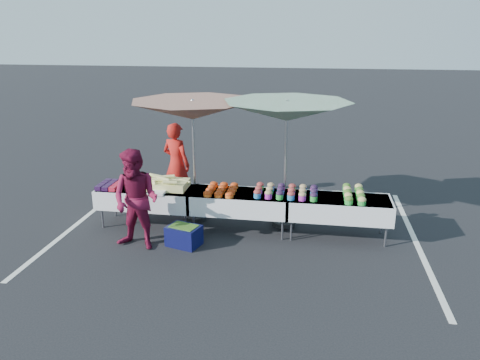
# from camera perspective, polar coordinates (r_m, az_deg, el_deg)

# --- Properties ---
(ground) EXTENTS (80.00, 80.00, 0.00)m
(ground) POSITION_cam_1_polar(r_m,az_deg,el_deg) (8.93, 0.00, -6.12)
(ground) COLOR black
(stripe_left) EXTENTS (0.10, 5.00, 0.00)m
(stripe_left) POSITION_cam_1_polar(r_m,az_deg,el_deg) (9.91, -18.65, -4.59)
(stripe_left) COLOR silver
(stripe_left) RESTS_ON ground
(stripe_right) EXTENTS (0.10, 5.00, 0.00)m
(stripe_right) POSITION_cam_1_polar(r_m,az_deg,el_deg) (9.03, 20.64, -7.04)
(stripe_right) COLOR silver
(stripe_right) RESTS_ON ground
(table_left) EXTENTS (1.86, 0.81, 0.75)m
(table_left) POSITION_cam_1_polar(r_m,az_deg,el_deg) (9.15, -11.20, -1.93)
(table_left) COLOR white
(table_left) RESTS_ON ground
(table_center) EXTENTS (1.86, 0.81, 0.75)m
(table_center) POSITION_cam_1_polar(r_m,az_deg,el_deg) (8.71, 0.00, -2.61)
(table_center) COLOR white
(table_center) RESTS_ON ground
(table_right) EXTENTS (1.86, 0.81, 0.75)m
(table_right) POSITION_cam_1_polar(r_m,az_deg,el_deg) (8.62, 11.91, -3.22)
(table_right) COLOR white
(table_right) RESTS_ON ground
(berry_punnets) EXTENTS (0.40, 0.54, 0.08)m
(berry_punnets) POSITION_cam_1_polar(r_m,az_deg,el_deg) (9.30, -15.52, -0.59)
(berry_punnets) COLOR black
(berry_punnets) RESTS_ON table_left
(corn_pile) EXTENTS (1.16, 0.57, 0.26)m
(corn_pile) POSITION_cam_1_polar(r_m,az_deg,el_deg) (9.03, -9.80, -0.41)
(corn_pile) COLOR #CACA67
(corn_pile) RESTS_ON table_left
(plastic_bags) EXTENTS (0.30, 0.25, 0.05)m
(plastic_bags) POSITION_cam_1_polar(r_m,az_deg,el_deg) (8.72, -10.10, -1.52)
(plastic_bags) COLOR white
(plastic_bags) RESTS_ON table_left
(carrot_bowls) EXTENTS (0.55, 0.69, 0.11)m
(carrot_bowls) POSITION_cam_1_polar(r_m,az_deg,el_deg) (8.68, -2.29, -1.16)
(carrot_bowls) COLOR orange
(carrot_bowls) RESTS_ON table_center
(potato_cups) EXTENTS (1.14, 0.58, 0.16)m
(potato_cups) POSITION_cam_1_polar(r_m,az_deg,el_deg) (8.53, 5.64, -1.36)
(potato_cups) COLOR #246FAB
(potato_cups) RESTS_ON table_right
(bean_baskets) EXTENTS (0.36, 0.86, 0.15)m
(bean_baskets) POSITION_cam_1_polar(r_m,az_deg,el_deg) (8.63, 13.71, -1.63)
(bean_baskets) COLOR green
(bean_baskets) RESTS_ON table_right
(vendor) EXTENTS (0.76, 0.64, 1.79)m
(vendor) POSITION_cam_1_polar(r_m,az_deg,el_deg) (10.07, -7.75, 1.94)
(vendor) COLOR #B41A14
(vendor) RESTS_ON ground
(customer) EXTENTS (0.96, 0.81, 1.75)m
(customer) POSITION_cam_1_polar(r_m,az_deg,el_deg) (8.12, -12.55, -2.40)
(customer) COLOR maroon
(customer) RESTS_ON ground
(umbrella_left) EXTENTS (2.46, 2.46, 2.41)m
(umbrella_left) POSITION_cam_1_polar(r_m,az_deg,el_deg) (8.87, -5.80, 8.38)
(umbrella_left) COLOR black
(umbrella_left) RESTS_ON ground
(umbrella_right) EXTENTS (2.59, 2.59, 2.43)m
(umbrella_right) POSITION_cam_1_polar(r_m,az_deg,el_deg) (8.58, 5.77, 8.23)
(umbrella_right) COLOR black
(umbrella_right) RESTS_ON ground
(storage_bin) EXTENTS (0.65, 0.55, 0.37)m
(storage_bin) POSITION_cam_1_polar(r_m,az_deg,el_deg) (8.32, -6.85, -6.69)
(storage_bin) COLOR #0B0D3A
(storage_bin) RESTS_ON ground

